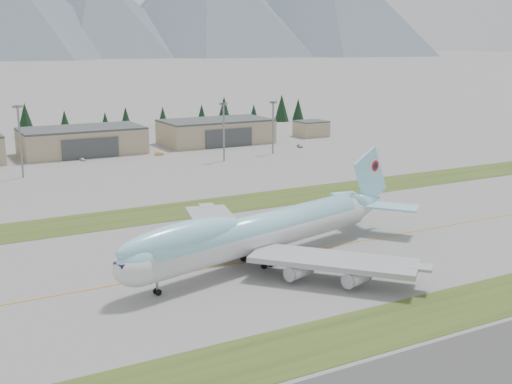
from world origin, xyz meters
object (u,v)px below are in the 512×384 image
hangar_right (216,131)px  hangar_center (82,141)px  service_vehicle_b (159,155)px  boeing_747_freighter (260,232)px  service_vehicle_a (83,161)px  service_vehicle_c (300,147)px

hangar_right → hangar_center: bearing=180.0°
hangar_center → service_vehicle_b: hangar_center is taller
boeing_747_freighter → service_vehicle_a: bearing=76.7°
hangar_center → hangar_right: 60.00m
hangar_center → service_vehicle_c: 91.48m
service_vehicle_a → hangar_center: bearing=64.2°
service_vehicle_c → hangar_right: bearing=150.5°
boeing_747_freighter → hangar_right: (61.55, 152.02, -1.24)m
boeing_747_freighter → hangar_center: boeing_747_freighter is taller
hangar_center → hangar_right: size_ratio=1.00×
boeing_747_freighter → service_vehicle_c: boeing_747_freighter is taller
hangar_right → service_vehicle_b: (-33.78, -18.27, -5.39)m
service_vehicle_a → service_vehicle_c: service_vehicle_c is taller
hangar_center → boeing_747_freighter: bearing=-90.6°
boeing_747_freighter → service_vehicle_a: 136.26m
boeing_747_freighter → service_vehicle_b: (27.76, 133.75, -6.63)m
service_vehicle_c → service_vehicle_b: bearing=-172.4°
hangar_center → service_vehicle_b: (26.22, -18.27, -5.39)m
service_vehicle_a → service_vehicle_b: size_ratio=0.83×
hangar_center → service_vehicle_a: hangar_center is taller
hangar_right → service_vehicle_c: (26.90, -28.08, -5.39)m
hangar_right → service_vehicle_b: 38.78m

